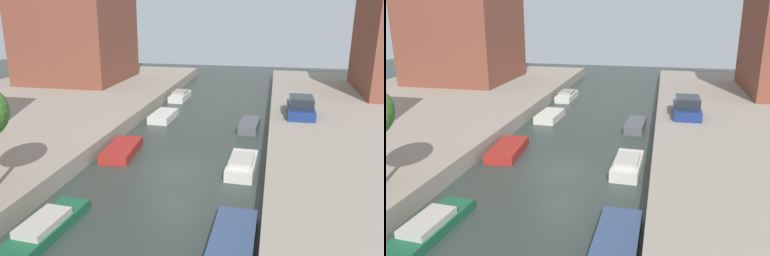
{
  "view_description": "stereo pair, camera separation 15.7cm",
  "coord_description": "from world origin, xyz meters",
  "views": [
    {
      "loc": [
        5.14,
        -19.05,
        8.62
      ],
      "look_at": [
        -0.14,
        5.74,
        0.81
      ],
      "focal_mm": 36.43,
      "sensor_mm": 36.0,
      "label": 1
    },
    {
      "loc": [
        5.29,
        -19.01,
        8.62
      ],
      "look_at": [
        -0.14,
        5.74,
        0.81
      ],
      "focal_mm": 36.43,
      "sensor_mm": 36.0,
      "label": 2
    }
  ],
  "objects": [
    {
      "name": "ground_plane",
      "position": [
        0.0,
        0.0,
        0.0
      ],
      "size": [
        84.0,
        84.0,
        0.0
      ],
      "primitive_type": "plane",
      "color": "#2D3833"
    },
    {
      "name": "parked_car",
      "position": [
        7.18,
        9.95,
        1.6
      ],
      "size": [
        1.93,
        4.2,
        1.46
      ],
      "color": "navy",
      "rests_on": "quay_right"
    },
    {
      "name": "moored_boat_left_2",
      "position": [
        -3.39,
        -6.85,
        0.31
      ],
      "size": [
        1.62,
        4.28,
        0.74
      ],
      "color": "#195638",
      "rests_on": "ground_plane"
    },
    {
      "name": "moored_boat_left_3",
      "position": [
        -3.77,
        2.04,
        0.29
      ],
      "size": [
        1.99,
        3.93,
        0.58
      ],
      "color": "maroon",
      "rests_on": "ground_plane"
    },
    {
      "name": "moored_boat_left_4",
      "position": [
        -3.43,
        10.1,
        0.3
      ],
      "size": [
        1.71,
        3.43,
        0.59
      ],
      "color": "beige",
      "rests_on": "ground_plane"
    },
    {
      "name": "moored_boat_left_5",
      "position": [
        -3.85,
        17.52,
        0.36
      ],
      "size": [
        1.49,
        3.87,
        0.84
      ],
      "color": "beige",
      "rests_on": "ground_plane"
    },
    {
      "name": "moored_boat_right_2",
      "position": [
        3.98,
        -6.51,
        0.27
      ],
      "size": [
        1.65,
        4.61,
        0.53
      ],
      "color": "#33476B",
      "rests_on": "ground_plane"
    },
    {
      "name": "moored_boat_right_3",
      "position": [
        3.69,
        0.99,
        0.38
      ],
      "size": [
        1.58,
        3.66,
        0.87
      ],
      "color": "beige",
      "rests_on": "ground_plane"
    },
    {
      "name": "moored_boat_right_4",
      "position": [
        3.54,
        8.83,
        0.33
      ],
      "size": [
        1.45,
        3.3,
        0.66
      ],
      "color": "#4C5156",
      "rests_on": "ground_plane"
    }
  ]
}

